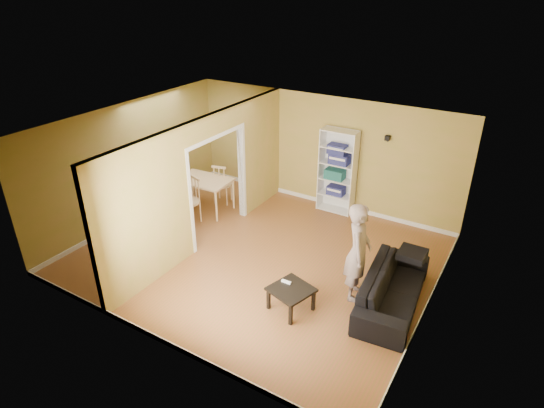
{
  "coord_description": "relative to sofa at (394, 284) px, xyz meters",
  "views": [
    {
      "loc": [
        4.12,
        -6.28,
        4.94
      ],
      "look_at": [
        0.2,
        0.2,
        1.1
      ],
      "focal_mm": 30.0,
      "sensor_mm": 36.0,
      "label": 1
    }
  ],
  "objects": [
    {
      "name": "partition",
      "position": [
        -3.9,
        0.08,
        0.89
      ],
      "size": [
        0.22,
        5.5,
        2.6
      ],
      "primitive_type": null,
      "color": "tan",
      "rests_on": "ground"
    },
    {
      "name": "chair_far",
      "position": [
        -4.7,
        1.64,
        0.09
      ],
      "size": [
        0.56,
        0.56,
        1.0
      ],
      "primitive_type": null,
      "rotation": [
        0.0,
        0.0,
        3.41
      ],
      "color": "tan",
      "rests_on": "ground"
    },
    {
      "name": "paper_box_navy_a",
      "position": [
        -2.21,
        2.64,
        0.1
      ],
      "size": [
        0.39,
        0.25,
        0.2
      ],
      "primitive_type": "cube",
      "color": "navy",
      "rests_on": "bookshelf"
    },
    {
      "name": "paper_box_navy_b",
      "position": [
        -2.17,
        2.64,
        0.87
      ],
      "size": [
        0.44,
        0.29,
        0.23
      ],
      "primitive_type": "cube",
      "color": "navy",
      "rests_on": "bookshelf"
    },
    {
      "name": "coffee_table",
      "position": [
        -1.37,
        -0.98,
        -0.06
      ],
      "size": [
        0.62,
        0.62,
        0.42
      ],
      "rotation": [
        0.0,
        0.0,
        -0.29
      ],
      "color": "black",
      "rests_on": "ground"
    },
    {
      "name": "game_controller",
      "position": [
        -1.52,
        -0.89,
        0.02
      ],
      "size": [
        0.17,
        0.04,
        0.03
      ],
      "primitive_type": "cube",
      "color": "white",
      "rests_on": "coffee_table"
    },
    {
      "name": "room_shell",
      "position": [
        -2.7,
        0.08,
        0.89
      ],
      "size": [
        6.5,
        6.5,
        6.5
      ],
      "color": "brown",
      "rests_on": "ground"
    },
    {
      "name": "chair_left",
      "position": [
        -5.61,
        1.14,
        0.02
      ],
      "size": [
        0.47,
        0.47,
        0.87
      ],
      "primitive_type": null,
      "rotation": [
        0.0,
        0.0,
        -1.76
      ],
      "color": "tan",
      "rests_on": "ground"
    },
    {
      "name": "bookshelf",
      "position": [
        -2.2,
        2.69,
        0.56
      ],
      "size": [
        0.82,
        0.36,
        1.95
      ],
      "color": "white",
      "rests_on": "ground"
    },
    {
      "name": "paper_box_teal",
      "position": [
        -2.26,
        2.64,
        0.49
      ],
      "size": [
        0.43,
        0.28,
        0.22
      ],
      "primitive_type": "cube",
      "color": "#19807A",
      "rests_on": "bookshelf"
    },
    {
      "name": "chair_near",
      "position": [
        -4.73,
        0.47,
        0.11
      ],
      "size": [
        0.6,
        0.6,
        1.04
      ],
      "primitive_type": null,
      "rotation": [
        0.0,
        0.0,
        -0.31
      ],
      "color": "tan",
      "rests_on": "ground"
    },
    {
      "name": "wall_speaker",
      "position": [
        -1.2,
        2.77,
        1.49
      ],
      "size": [
        0.1,
        0.1,
        0.1
      ],
      "primitive_type": "cube",
      "color": "black",
      "rests_on": "room_shell"
    },
    {
      "name": "dining_table",
      "position": [
        -4.82,
        1.1,
        0.27
      ],
      "size": [
        1.23,
        0.82,
        0.77
      ],
      "rotation": [
        0.0,
        0.0,
        0.06
      ],
      "color": "tan",
      "rests_on": "ground"
    },
    {
      "name": "person",
      "position": [
        -0.62,
        -0.09,
        0.61
      ],
      "size": [
        0.88,
        0.77,
        2.04
      ],
      "primitive_type": "imported",
      "rotation": [
        0.0,
        0.0,
        1.86
      ],
      "color": "slate",
      "rests_on": "ground"
    },
    {
      "name": "sofa",
      "position": [
        0.0,
        0.0,
        0.0
      ],
      "size": [
        2.24,
        1.13,
        0.82
      ],
      "primitive_type": "imported",
      "rotation": [
        0.0,
        0.0,
        1.67
      ],
      "color": "black",
      "rests_on": "ground"
    },
    {
      "name": "paper_box_navy_c",
      "position": [
        -2.24,
        2.64,
        1.07
      ],
      "size": [
        0.41,
        0.26,
        0.21
      ],
      "primitive_type": "cube",
      "color": "navy",
      "rests_on": "bookshelf"
    }
  ]
}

